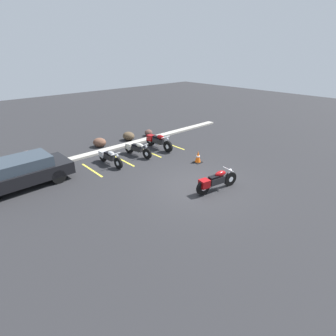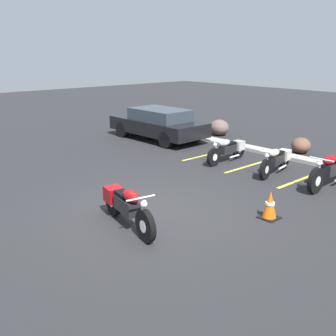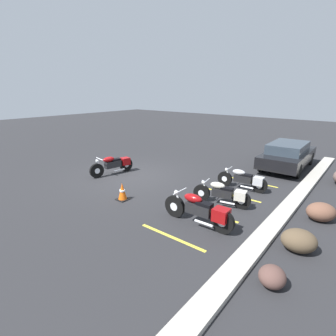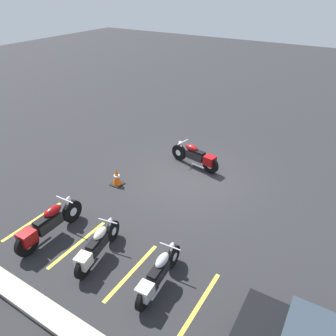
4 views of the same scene
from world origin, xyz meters
name	(u,v)px [view 2 (image 2 of 4)]	position (x,y,z in m)	size (l,w,h in m)	color
ground	(149,212)	(0.00, 0.00, 0.00)	(60.00, 60.00, 0.00)	#262628
motorcycle_maroon_featured	(126,205)	(0.24, -0.81, 0.45)	(2.15, 0.74, 0.85)	black
parked_bike_0	(229,149)	(-1.62, 4.69, 0.41)	(0.55, 1.97, 0.78)	black
parked_bike_1	(277,160)	(0.19, 4.76, 0.41)	(0.68, 1.96, 0.78)	black
parked_bike_2	(333,169)	(1.86, 4.89, 0.48)	(0.64, 2.28, 0.90)	black
car_black	(158,123)	(-5.76, 5.13, 0.68)	(4.34, 1.90, 1.29)	black
concrete_curb	(302,159)	(0.00, 6.55, 0.06)	(18.00, 0.50, 0.12)	#A8A399
landscape_rock_1	(219,127)	(-4.68, 7.70, 0.34)	(0.94, 0.83, 0.68)	brown
landscape_rock_2	(301,145)	(-0.63, 7.51, 0.28)	(0.82, 0.68, 0.56)	brown
traffic_cone	(270,206)	(2.02, 1.75, 0.29)	(0.40, 0.40, 0.63)	black
stall_line_0	(204,155)	(-2.67, 4.64, 0.00)	(0.10, 2.10, 0.00)	gold
stall_line_1	(246,166)	(-0.82, 4.64, 0.00)	(0.10, 2.10, 0.00)	gold
stall_line_2	(299,180)	(1.03, 4.64, 0.00)	(0.10, 2.10, 0.00)	gold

